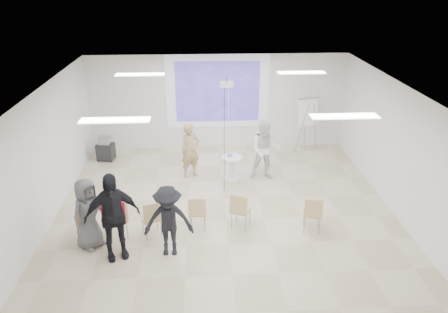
{
  "coord_description": "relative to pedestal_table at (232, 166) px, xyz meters",
  "views": [
    {
      "loc": [
        -0.52,
        -8.7,
        5.36
      ],
      "look_at": [
        0.0,
        0.8,
        1.25
      ],
      "focal_mm": 35.0,
      "sensor_mm": 36.0,
      "label": 1
    }
  ],
  "objects": [
    {
      "name": "floor",
      "position": [
        -0.29,
        -2.09,
        -0.44
      ],
      "size": [
        8.0,
        9.0,
        0.1
      ],
      "primitive_type": "cube",
      "color": "beige",
      "rests_on": "ground"
    },
    {
      "name": "ceiling",
      "position": [
        -0.29,
        -2.09,
        2.66
      ],
      "size": [
        8.0,
        9.0,
        0.1
      ],
      "primitive_type": "cube",
      "color": "white",
      "rests_on": "wall_back"
    },
    {
      "name": "wall_back",
      "position": [
        -0.29,
        2.46,
        1.11
      ],
      "size": [
        8.0,
        0.1,
        3.0
      ],
      "primitive_type": "cube",
      "color": "silver",
      "rests_on": "floor"
    },
    {
      "name": "wall_left",
      "position": [
        -4.34,
        -2.09,
        1.11
      ],
      "size": [
        0.1,
        9.0,
        3.0
      ],
      "primitive_type": "cube",
      "color": "silver",
      "rests_on": "floor"
    },
    {
      "name": "wall_right",
      "position": [
        3.76,
        -2.09,
        1.11
      ],
      "size": [
        0.1,
        9.0,
        3.0
      ],
      "primitive_type": "cube",
      "color": "silver",
      "rests_on": "floor"
    },
    {
      "name": "projection_halo",
      "position": [
        -0.29,
        2.39,
        1.46
      ],
      "size": [
        3.2,
        0.01,
        2.3
      ],
      "primitive_type": "cube",
      "color": "silver",
      "rests_on": "wall_back"
    },
    {
      "name": "projection_image",
      "position": [
        -0.29,
        2.38,
        1.46
      ],
      "size": [
        2.6,
        0.01,
        1.9
      ],
      "primitive_type": "cube",
      "color": "#4333B0",
      "rests_on": "wall_back"
    },
    {
      "name": "pedestal_table",
      "position": [
        0.0,
        0.0,
        0.0
      ],
      "size": [
        0.73,
        0.73,
        0.7
      ],
      "rotation": [
        0.0,
        0.0,
        -0.37
      ],
      "color": "white",
      "rests_on": "floor"
    },
    {
      "name": "player_left",
      "position": [
        -1.13,
        0.28,
        0.48
      ],
      "size": [
        0.76,
        0.68,
        1.74
      ],
      "primitive_type": "imported",
      "rotation": [
        0.0,
        0.0,
        0.48
      ],
      "color": "tan",
      "rests_on": "floor"
    },
    {
      "name": "player_right",
      "position": [
        0.91,
        0.03,
        0.55
      ],
      "size": [
        0.97,
        0.8,
        1.88
      ],
      "primitive_type": "imported",
      "rotation": [
        0.0,
        0.0,
        -0.09
      ],
      "color": "white",
      "rests_on": "floor"
    },
    {
      "name": "controller_left",
      "position": [
        -0.95,
        0.53,
        0.76
      ],
      "size": [
        0.09,
        0.12,
        0.04
      ],
      "primitive_type": "cube",
      "rotation": [
        0.0,
        0.0,
        0.48
      ],
      "color": "white",
      "rests_on": "player_left"
    },
    {
      "name": "controller_right",
      "position": [
        0.73,
        0.28,
        0.88
      ],
      "size": [
        0.05,
        0.11,
        0.04
      ],
      "primitive_type": "cube",
      "rotation": [
        0.0,
        0.0,
        -0.09
      ],
      "color": "white",
      "rests_on": "player_right"
    },
    {
      "name": "chair_far_left",
      "position": [
        -3.29,
        -2.74,
        0.11
      ],
      "size": [
        0.52,
        0.54,
        0.84
      ],
      "rotation": [
        0.0,
        0.0,
        0.38
      ],
      "color": "tan",
      "rests_on": "floor"
    },
    {
      "name": "chair_left_mid",
      "position": [
        -2.63,
        -2.75,
        0.15
      ],
      "size": [
        0.57,
        0.58,
        0.9
      ],
      "rotation": [
        0.0,
        0.0,
        0.4
      ],
      "color": "tan",
      "rests_on": "floor"
    },
    {
      "name": "chair_left_inner",
      "position": [
        -1.9,
        -2.69,
        0.12
      ],
      "size": [
        0.52,
        0.54,
        0.85
      ],
      "rotation": [
        0.0,
        0.0,
        0.36
      ],
      "color": "tan",
      "rests_on": "floor"
    },
    {
      "name": "chair_center",
      "position": [
        -0.93,
        -2.48,
        0.1
      ],
      "size": [
        0.4,
        0.43,
        0.82
      ],
      "rotation": [
        0.0,
        0.0,
        -0.05
      ],
      "color": "tan",
      "rests_on": "floor"
    },
    {
      "name": "chair_right_inner",
      "position": [
        0.0,
        -2.47,
        0.12
      ],
      "size": [
        0.54,
        0.55,
        0.85
      ],
      "rotation": [
        0.0,
        0.0,
        -0.41
      ],
      "color": "tan",
      "rests_on": "floor"
    },
    {
      "name": "chair_right_far",
      "position": [
        1.57,
        -2.69,
        0.11
      ],
      "size": [
        0.47,
        0.5,
        0.85
      ],
      "rotation": [
        0.0,
        0.0,
        -0.2
      ],
      "color": "tan",
      "rests_on": "floor"
    },
    {
      "name": "red_jacket",
      "position": [
        -2.66,
        -2.89,
        0.33
      ],
      "size": [
        0.48,
        0.28,
        0.45
      ],
      "primitive_type": "cube",
      "rotation": [
        0.0,
        0.0,
        0.4
      ],
      "color": "#AB152B",
      "rests_on": "chair_left_mid"
    },
    {
      "name": "laptop",
      "position": [
        -1.93,
        -2.6,
        0.07
      ],
      "size": [
        0.37,
        0.32,
        0.02
      ],
      "primitive_type": "imported",
      "rotation": [
        0.0,
        0.0,
        3.5
      ],
      "color": "black",
      "rests_on": "chair_left_inner"
    },
    {
      "name": "audience_left",
      "position": [
        -2.58,
        -3.36,
        0.67
      ],
      "size": [
        1.41,
        1.11,
        2.11
      ],
      "primitive_type": "imported",
      "rotation": [
        0.0,
        0.0,
        0.34
      ],
      "color": "black",
      "rests_on": "floor"
    },
    {
      "name": "audience_mid",
      "position": [
        -1.5,
        -3.32,
        0.47
      ],
      "size": [
        1.13,
        0.63,
        1.72
      ],
      "primitive_type": "imported",
      "rotation": [
        0.0,
        0.0,
        0.02
      ],
      "color": "black",
      "rests_on": "floor"
    },
    {
      "name": "audience_outer",
      "position": [
        -3.15,
        -2.98,
        0.48
      ],
      "size": [
        0.95,
        1.01,
        1.73
      ],
      "primitive_type": "imported",
      "rotation": [
        0.0,
        0.0,
        0.92
      ],
      "color": "slate",
      "rests_on": "floor"
    },
    {
      "name": "flipchart_easel",
      "position": [
        2.49,
        1.95,
        0.89
      ],
      "size": [
        0.74,
        0.57,
        1.74
      ],
      "rotation": [
        0.0,
        0.0,
        0.22
      ],
      "color": "gray",
      "rests_on": "floor"
    },
    {
      "name": "av_cart",
      "position": [
        -3.71,
        1.54,
        -0.05
      ],
      "size": [
        0.54,
        0.46,
        0.73
      ],
      "rotation": [
        0.0,
        0.0,
        -0.15
      ],
      "color": "black",
      "rests_on": "floor"
    },
    {
      "name": "ceiling_projector",
      "position": [
        -0.19,
        -0.6,
        2.3
      ],
      "size": [
        0.3,
        0.25,
        3.0
      ],
      "color": "white",
      "rests_on": "ceiling"
    },
    {
      "name": "fluor_panel_nw",
      "position": [
        -2.29,
        -0.09,
        2.58
      ],
      "size": [
        1.2,
        0.3,
        0.02
      ],
      "primitive_type": "cube",
      "color": "white",
      "rests_on": "ceiling"
    },
    {
      "name": "fluor_panel_ne",
      "position": [
        1.71,
        -0.09,
        2.58
      ],
      "size": [
        1.2,
        0.3,
        0.02
      ],
      "primitive_type": "cube",
      "color": "white",
      "rests_on": "ceiling"
    },
    {
      "name": "fluor_panel_sw",
      "position": [
        -2.29,
        -3.59,
        2.58
      ],
      "size": [
        1.2,
        0.3,
        0.02
      ],
      "primitive_type": "cube",
      "color": "white",
      "rests_on": "ceiling"
    },
    {
      "name": "fluor_panel_se",
      "position": [
        1.71,
        -3.59,
        2.58
      ],
      "size": [
        1.2,
        0.3,
        0.02
      ],
      "primitive_type": "cube",
      "color": "white",
      "rests_on": "ceiling"
    }
  ]
}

